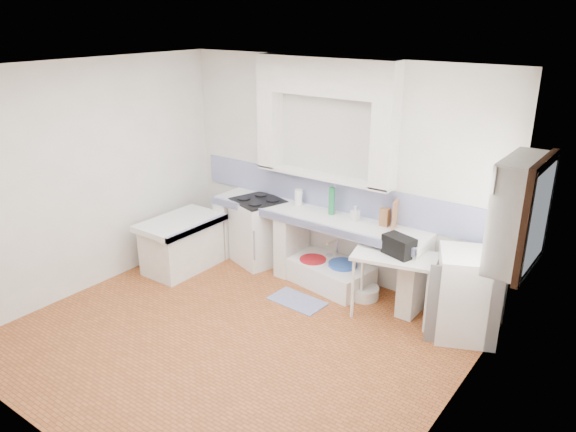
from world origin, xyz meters
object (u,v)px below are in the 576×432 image
Objects in this scene: stove at (259,232)px; fridge at (467,295)px; side_table at (393,286)px; sink at (327,273)px.

fridge reaches higher than stove.
stove reaches higher than side_table.
sink is (1.13, -0.00, -0.30)m from stove.
fridge is (1.83, -0.13, 0.34)m from sink.
side_table is 0.81m from fridge.
stove is 0.77× the size of sink.
stove is 2.96m from fridge.
fridge reaches higher than sink.
stove is 0.96× the size of side_table.
stove is 2.17m from side_table.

